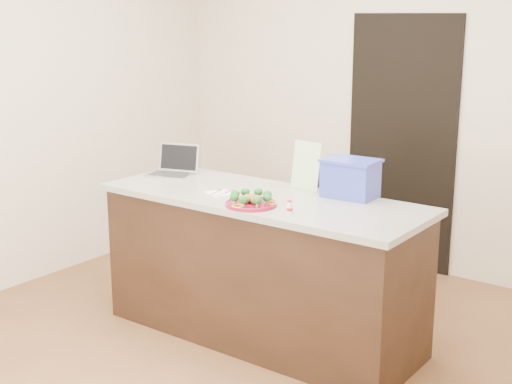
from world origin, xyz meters
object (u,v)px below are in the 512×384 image
Objects in this scene: blue_box at (350,178)px; plate at (251,204)px; island at (262,267)px; yogurt_bottle at (290,208)px; laptop at (174,166)px; napkin at (221,193)px; chair at (312,219)px.

plate is at bearing -126.84° from blue_box.
island is 0.64m from yogurt_bottle.
laptop reaches higher than plate.
laptop is (-1.19, 0.35, 0.03)m from yogurt_bottle.
chair is (0.07, 0.96, -0.38)m from napkin.
plate is 0.88× the size of laptop.
blue_box is 0.35× the size of chair.
blue_box reaches higher than napkin.
yogurt_bottle reaches higher than napkin.
blue_box is (1.28, 0.17, 0.06)m from laptop.
laptop is (-0.60, 0.23, 0.05)m from napkin.
blue_box reaches higher than chair.
plate reaches higher than napkin.
napkin is 0.45× the size of blue_box.
island is at bearing 110.63° from plate.
yogurt_bottle is (0.27, 0.00, 0.02)m from plate.
blue_box reaches higher than plate.
chair is (-0.25, 1.08, -0.39)m from plate.
island is 2.16× the size of chair.
island is 6.91× the size of plate.
blue_box is (0.09, 0.52, 0.09)m from yogurt_bottle.
yogurt_bottle is 0.53m from blue_box.
napkin reaches higher than island.
laptop is at bearing 158.93° from napkin.
plate is at bearing -179.91° from yogurt_bottle.
island is 28.11× the size of yogurt_bottle.
yogurt_bottle is at bearing -70.79° from chair.
plate is 0.34m from napkin.
napkin is at bearing 160.06° from plate.
island is 0.99m from laptop.
island is 0.53m from plate.
laptop reaches higher than napkin.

